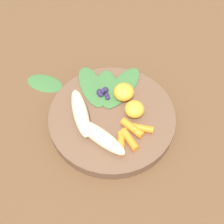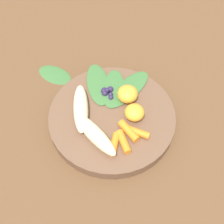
# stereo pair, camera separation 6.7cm
# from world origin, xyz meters

# --- Properties ---
(ground_plane) EXTENTS (2.40, 2.40, 0.00)m
(ground_plane) POSITION_xyz_m (0.00, 0.00, 0.00)
(ground_plane) COLOR brown
(bowl) EXTENTS (0.29, 0.29, 0.03)m
(bowl) POSITION_xyz_m (0.00, 0.00, 0.01)
(bowl) COLOR brown
(bowl) RESTS_ON ground_plane
(banana_peeled_left) EXTENTS (0.10, 0.12, 0.03)m
(banana_peeled_left) POSITION_xyz_m (0.04, 0.06, 0.04)
(banana_peeled_left) COLOR beige
(banana_peeled_left) RESTS_ON bowl
(banana_peeled_right) EXTENTS (0.04, 0.13, 0.03)m
(banana_peeled_right) POSITION_xyz_m (0.07, -0.01, 0.04)
(banana_peeled_right) COLOR beige
(banana_peeled_right) RESTS_ON bowl
(orange_segment_near) EXTENTS (0.05, 0.05, 0.04)m
(orange_segment_near) POSITION_xyz_m (-0.04, -0.04, 0.04)
(orange_segment_near) COLOR #F4A833
(orange_segment_near) RESTS_ON bowl
(orange_segment_far) EXTENTS (0.04, 0.04, 0.03)m
(orange_segment_far) POSITION_xyz_m (-0.05, 0.01, 0.04)
(orange_segment_far) COLOR #F4A833
(orange_segment_far) RESTS_ON bowl
(carrot_front) EXTENTS (0.03, 0.05, 0.02)m
(carrot_front) POSITION_xyz_m (-0.00, 0.08, 0.03)
(carrot_front) COLOR orange
(carrot_front) RESTS_ON bowl
(carrot_mid_left) EXTENTS (0.03, 0.05, 0.02)m
(carrot_mid_left) POSITION_xyz_m (-0.02, 0.07, 0.04)
(carrot_mid_left) COLOR orange
(carrot_mid_left) RESTS_ON bowl
(carrot_mid_right) EXTENTS (0.04, 0.06, 0.02)m
(carrot_mid_right) POSITION_xyz_m (-0.03, 0.05, 0.04)
(carrot_mid_right) COLOR orange
(carrot_mid_right) RESTS_ON bowl
(carrot_rear) EXTENTS (0.05, 0.04, 0.02)m
(carrot_rear) POSITION_xyz_m (-0.05, 0.05, 0.03)
(carrot_rear) COLOR orange
(carrot_rear) RESTS_ON bowl
(blueberry_pile) EXTENTS (0.03, 0.04, 0.02)m
(blueberry_pile) POSITION_xyz_m (0.01, -0.06, 0.03)
(blueberry_pile) COLOR #2D234C
(blueberry_pile) RESTS_ON bowl
(kale_leaf_left) EXTENTS (0.14, 0.14, 0.00)m
(kale_leaf_left) POSITION_xyz_m (-0.04, -0.07, 0.03)
(kale_leaf_left) COLOR #3D7038
(kale_leaf_left) RESTS_ON bowl
(kale_leaf_right) EXTENTS (0.07, 0.12, 0.00)m
(kale_leaf_right) POSITION_xyz_m (-0.01, -0.07, 0.03)
(kale_leaf_right) COLOR #3D7038
(kale_leaf_right) RESTS_ON bowl
(kale_leaf_rear) EXTENTS (0.07, 0.13, 0.00)m
(kale_leaf_rear) POSITION_xyz_m (0.03, -0.09, 0.03)
(kale_leaf_rear) COLOR #3D7038
(kale_leaf_rear) RESTS_ON bowl
(kale_leaf_stray) EXTENTS (0.11, 0.10, 0.01)m
(kale_leaf_stray) POSITION_xyz_m (0.14, -0.15, 0.00)
(kale_leaf_stray) COLOR #3D7038
(kale_leaf_stray) RESTS_ON ground_plane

